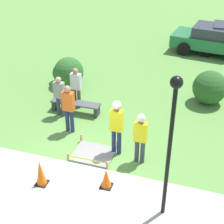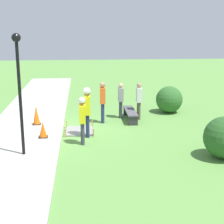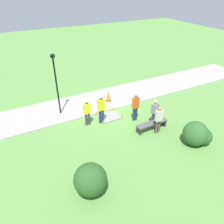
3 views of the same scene
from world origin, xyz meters
name	(u,v)px [view 2 (image 2 of 3)]	position (x,y,z in m)	size (l,w,h in m)	color
ground_plane	(63,132)	(0.00, 0.00, 0.00)	(60.00, 60.00, 0.00)	#5B8E42
sidewalk	(24,132)	(0.00, -1.52, 0.05)	(28.00, 3.05, 0.10)	#ADAAA3
wet_concrete_patch	(79,131)	(0.04, 0.68, 0.03)	(1.34, 1.14, 0.30)	gray
traffic_cone_near_patch	(36,115)	(-0.86, -1.13, 0.50)	(0.34, 0.34, 0.81)	black
traffic_cone_far_patch	(43,130)	(0.94, -0.67, 0.40)	(0.34, 0.34, 0.61)	black
park_bench	(130,113)	(-1.55, 2.99, 0.33)	(1.95, 0.44, 0.45)	#2D2D33
worker_supervisor	(87,107)	(0.72, 1.00, 1.18)	(0.40, 0.28, 1.93)	navy
worker_assistant	(82,116)	(1.53, 0.80, 1.03)	(0.40, 0.25, 1.74)	#383D47
bystander_in_orange_shirt	(103,100)	(-1.22, 1.71, 1.04)	(0.40, 0.24, 1.81)	navy
bystander_in_gray_shirt	(139,99)	(-1.65, 3.39, 0.95)	(0.40, 0.22, 1.68)	brown
bystander_in_white_shirt	(121,98)	(-1.99, 2.60, 0.91)	(0.40, 0.22, 1.63)	#383D47
lamppost_near	(19,77)	(2.63, -1.13, 2.64)	(0.28, 0.28, 3.87)	black
shrub_rounded_near	(169,100)	(-2.75, 5.09, 0.65)	(1.31, 1.31, 1.31)	#2D6028
shrub_rounded_far	(171,102)	(-3.16, 5.30, 0.45)	(0.90, 0.90, 0.90)	#285623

